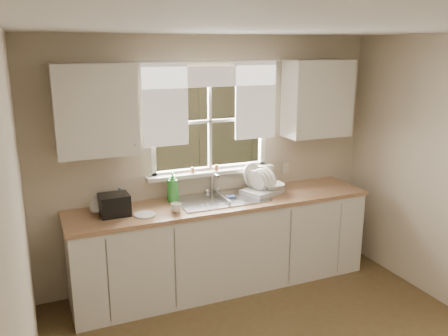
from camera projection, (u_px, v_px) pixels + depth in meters
name	position (u px, v px, depth m)	size (l,w,h in m)	color
room_walls	(329.00, 232.00, 3.04)	(3.62, 4.02, 2.50)	beige
ceiling	(334.00, 27.00, 2.77)	(3.60, 4.00, 0.02)	silver
window	(210.00, 138.00, 4.81)	(1.38, 0.16, 1.06)	white
curtains	(212.00, 94.00, 4.65)	(1.50, 0.03, 0.81)	white
base_cabinets	(223.00, 245.00, 4.79)	(3.00, 0.62, 0.87)	silver
countertop	(223.00, 203.00, 4.68)	(3.04, 0.65, 0.04)	#A87A54
upper_cabinet_left	(95.00, 110.00, 4.13)	(0.70, 0.33, 0.80)	silver
upper_cabinet_right	(318.00, 98.00, 5.00)	(0.70, 0.33, 0.80)	silver
wall_outlet	(285.00, 168.00, 5.23)	(0.08, 0.01, 0.12)	beige
sill_jars	(205.00, 169.00, 4.80)	(0.30, 0.04, 0.06)	brown
sink	(222.00, 207.00, 4.72)	(0.88, 0.52, 0.40)	#B7B7BC
dish_rack	(261.00, 186.00, 4.88)	(0.46, 0.41, 0.30)	silver
bowl	(273.00, 186.00, 4.88)	(0.23, 0.23, 0.06)	silver
soap_bottle_a	(173.00, 186.00, 4.61)	(0.12, 0.12, 0.31)	green
soap_bottle_b	(120.00, 198.00, 4.45)	(0.09, 0.09, 0.19)	#2F6BB3
soap_bottle_c	(96.00, 204.00, 4.32)	(0.13, 0.13, 0.17)	beige
saucer	(145.00, 215.00, 4.27)	(0.20, 0.20, 0.01)	silver
cup	(176.00, 208.00, 4.34)	(0.11, 0.11, 0.09)	silver
black_appliance	(114.00, 205.00, 4.26)	(0.26, 0.23, 0.19)	black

